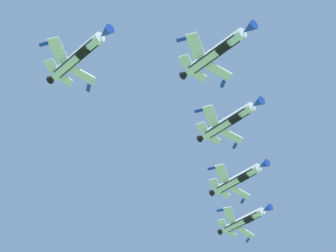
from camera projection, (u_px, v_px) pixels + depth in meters
fighter_jet_lead at (216, 52)px, 115.57m from camera, size 10.85×14.39×5.34m
fighter_jet_left_wing at (229, 121)px, 135.35m from camera, size 10.95×14.39×5.16m
fighter_jet_right_wing at (78, 56)px, 114.85m from camera, size 10.88×14.39×5.29m
fighter_jet_left_outer at (238, 179)px, 152.23m from camera, size 10.82×14.39×5.38m
fighter_jet_trail_slot at (244, 220)px, 168.63m from camera, size 10.76×14.39×5.46m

